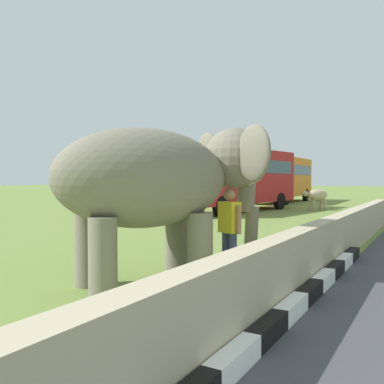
{
  "coord_description": "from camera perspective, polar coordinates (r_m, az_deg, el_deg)",
  "views": [
    {
      "loc": [
        -2.48,
        2.01,
        1.83
      ],
      "look_at": [
        3.75,
        5.69,
        1.6
      ],
      "focal_mm": 38.72,
      "sensor_mm": 36.0,
      "label": 1
    }
  ],
  "objects": [
    {
      "name": "elephant",
      "position": [
        7.22,
        -3.97,
        1.66
      ],
      "size": [
        3.95,
        3.48,
        2.81
      ],
      "color": "#716B5A",
      "rests_on": "ground_plane"
    },
    {
      "name": "cow_mid",
      "position": [
        25.3,
        16.79,
        -0.46
      ],
      "size": [
        1.83,
        1.35,
        1.23
      ],
      "color": "tan",
      "rests_on": "ground_plane"
    },
    {
      "name": "bus_orange",
      "position": [
        33.34,
        12.28,
        2.18
      ],
      "size": [
        9.14,
        2.78,
        3.5
      ],
      "color": "orange",
      "rests_on": "ground_plane"
    },
    {
      "name": "barrier_parapet",
      "position": [
        5.05,
        7.48,
        -13.45
      ],
      "size": [
        28.0,
        0.36,
        1.0
      ],
      "primitive_type": "cube",
      "color": "tan",
      "rests_on": "ground_plane"
    },
    {
      "name": "cow_near",
      "position": [
        19.59,
        0.86,
        -1.01
      ],
      "size": [
        1.76,
        1.47,
        1.23
      ],
      "color": "#473323",
      "rests_on": "ground_plane"
    },
    {
      "name": "hill_east",
      "position": [
        67.65,
        -1.25,
        0.24
      ],
      "size": [
        30.46,
        24.37,
        14.65
      ],
      "color": "#6B6755",
      "rests_on": "ground_plane"
    },
    {
      "name": "bus_red",
      "position": [
        23.41,
        6.02,
        2.4
      ],
      "size": [
        9.94,
        3.89,
        3.5
      ],
      "color": "#B21E1E",
      "rests_on": "ground_plane"
    },
    {
      "name": "person_handler",
      "position": [
        7.84,
        5.17,
        -4.82
      ],
      "size": [
        0.38,
        0.6,
        1.66
      ],
      "color": "navy",
      "rests_on": "ground_plane"
    }
  ]
}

